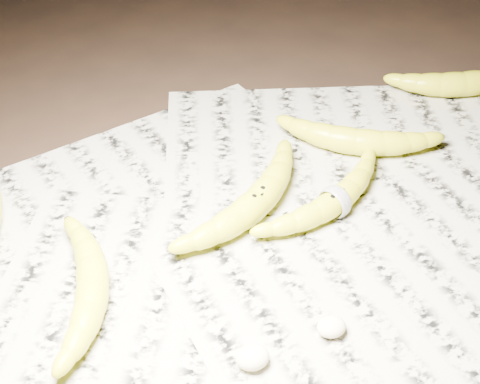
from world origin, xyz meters
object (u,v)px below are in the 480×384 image
object	(u,v)px
banana_left_b	(92,284)
banana_upper_a	(357,139)
banana_center	(257,200)
banana_taped	(335,199)
banana_upper_b	(463,82)

from	to	relation	value
banana_left_b	banana_upper_a	world-z (taller)	banana_upper_a
banana_center	banana_taped	xyz separation A→B (m)	(0.09, -0.02, -0.00)
banana_center	banana_taped	size ratio (longest dim) A/B	1.07
banana_upper_a	banana_upper_b	world-z (taller)	banana_upper_b
banana_center	banana_upper_b	xyz separation A→B (m)	(0.37, 0.17, -0.00)
banana_center	banana_upper_a	bearing A→B (deg)	-12.73
banana_upper_a	banana_upper_b	bearing A→B (deg)	50.66
banana_upper_a	banana_left_b	bearing A→B (deg)	-128.99
banana_center	banana_upper_b	size ratio (longest dim) A/B	1.11
banana_upper_b	banana_upper_a	bearing A→B (deg)	-148.56
banana_left_b	banana_center	world-z (taller)	banana_center
banana_left_b	banana_upper_b	size ratio (longest dim) A/B	0.98
banana_taped	banana_upper_b	distance (m)	0.34
banana_left_b	banana_upper_a	size ratio (longest dim) A/B	0.95
banana_left_b	banana_taped	size ratio (longest dim) A/B	0.94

